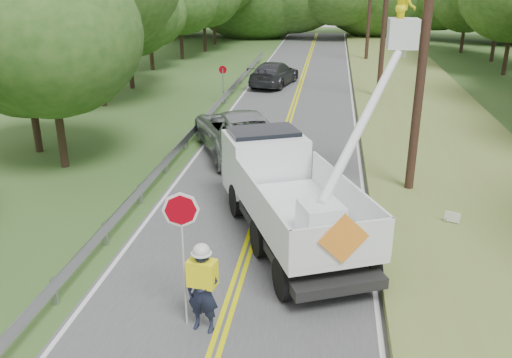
# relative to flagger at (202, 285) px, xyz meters

# --- Properties ---
(ground) EXTENTS (140.00, 140.00, 0.00)m
(ground) POSITION_rel_flagger_xyz_m (0.40, -0.53, -1.15)
(ground) COLOR #2D5322
(ground) RESTS_ON ground
(road) EXTENTS (7.20, 96.00, 0.03)m
(road) POSITION_rel_flagger_xyz_m (0.40, 13.47, -1.14)
(road) COLOR #474649
(road) RESTS_ON ground
(guardrail) EXTENTS (0.18, 48.00, 0.77)m
(guardrail) POSITION_rel_flagger_xyz_m (-3.62, 14.37, -0.60)
(guardrail) COLOR #9B9CA4
(guardrail) RESTS_ON ground
(utility_poles) EXTENTS (1.60, 43.30, 10.00)m
(utility_poles) POSITION_rel_flagger_xyz_m (5.40, 16.48, 4.12)
(utility_poles) COLOR black
(utility_poles) RESTS_ON ground
(tall_grass_verge) EXTENTS (7.00, 96.00, 0.30)m
(tall_grass_verge) POSITION_rel_flagger_xyz_m (7.50, 13.47, -1.00)
(tall_grass_verge) COLOR olive
(tall_grass_verge) RESTS_ON ground
(flagger) EXTENTS (1.21, 0.59, 3.19)m
(flagger) POSITION_rel_flagger_xyz_m (0.00, 0.00, 0.00)
(flagger) COLOR #191E33
(flagger) RESTS_ON road
(bucket_truck) EXTENTS (6.19, 8.38, 7.21)m
(bucket_truck) POSITION_rel_flagger_xyz_m (1.40, 5.63, 0.48)
(bucket_truck) COLOR black
(bucket_truck) RESTS_ON road
(suv_silver) EXTENTS (5.52, 7.35, 1.85)m
(suv_silver) POSITION_rel_flagger_xyz_m (-1.32, 12.49, -0.21)
(suv_silver) COLOR #A7A9AE
(suv_silver) RESTS_ON road
(suv_darkgrey) EXTENTS (3.39, 5.90, 1.61)m
(suv_darkgrey) POSITION_rel_flagger_xyz_m (-1.40, 27.25, -0.33)
(suv_darkgrey) COLOR #34353B
(suv_darkgrey) RESTS_ON road
(stop_sign_permanent) EXTENTS (0.48, 0.06, 2.28)m
(stop_sign_permanent) POSITION_rel_flagger_xyz_m (-3.77, 21.29, 0.33)
(stop_sign_permanent) COLOR #9B9CA4
(stop_sign_permanent) RESTS_ON ground
(yard_sign) EXTENTS (0.43, 0.21, 0.66)m
(yard_sign) POSITION_rel_flagger_xyz_m (6.33, 5.71, -0.68)
(yard_sign) COLOR white
(yard_sign) RESTS_ON ground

